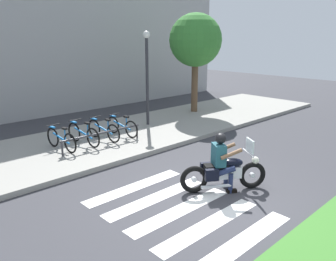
{
  "coord_description": "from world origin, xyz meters",
  "views": [
    {
      "loc": [
        -5.71,
        -4.54,
        3.61
      ],
      "look_at": [
        0.45,
        2.01,
        1.08
      ],
      "focal_mm": 35.78,
      "sensor_mm": 36.0,
      "label": 1
    }
  ],
  "objects_px": {
    "bicycle_1": "(83,134)",
    "street_lamp": "(147,70)",
    "motorcycle": "(224,172)",
    "bicycle_0": "(61,139)",
    "bike_rack": "(103,134)",
    "rider": "(222,158)",
    "bicycle_3": "(122,126)",
    "bicycle_2": "(103,130)",
    "tree_near_rack": "(196,41)"
  },
  "relations": [
    {
      "from": "bicycle_1",
      "to": "street_lamp",
      "type": "bearing_deg",
      "value": 10.41
    },
    {
      "from": "motorcycle",
      "to": "bicycle_1",
      "type": "distance_m",
      "value": 5.18
    },
    {
      "from": "bicycle_0",
      "to": "bike_rack",
      "type": "xyz_separation_m",
      "value": [
        1.17,
        -0.55,
        0.06
      ]
    },
    {
      "from": "motorcycle",
      "to": "bike_rack",
      "type": "distance_m",
      "value": 4.58
    },
    {
      "from": "motorcycle",
      "to": "rider",
      "type": "xyz_separation_m",
      "value": [
        -0.06,
        0.04,
        0.37
      ]
    },
    {
      "from": "bike_rack",
      "to": "street_lamp",
      "type": "bearing_deg",
      "value": 21.83
    },
    {
      "from": "rider",
      "to": "bicycle_3",
      "type": "relative_size",
      "value": 0.91
    },
    {
      "from": "bicycle_2",
      "to": "bike_rack",
      "type": "distance_m",
      "value": 0.68
    },
    {
      "from": "bicycle_2",
      "to": "bicycle_3",
      "type": "height_order",
      "value": "bicycle_2"
    },
    {
      "from": "rider",
      "to": "bicycle_3",
      "type": "distance_m",
      "value": 5.12
    },
    {
      "from": "rider",
      "to": "bike_rack",
      "type": "distance_m",
      "value": 4.54
    },
    {
      "from": "rider",
      "to": "bike_rack",
      "type": "relative_size",
      "value": 0.5
    },
    {
      "from": "bicycle_1",
      "to": "bicycle_3",
      "type": "xyz_separation_m",
      "value": [
        1.56,
        0.0,
        -0.02
      ]
    },
    {
      "from": "bicycle_3",
      "to": "motorcycle",
      "type": "bearing_deg",
      "value": -97.39
    },
    {
      "from": "tree_near_rack",
      "to": "street_lamp",
      "type": "bearing_deg",
      "value": -172.94
    },
    {
      "from": "bicycle_2",
      "to": "tree_near_rack",
      "type": "xyz_separation_m",
      "value": [
        5.73,
        1.0,
        2.92
      ]
    },
    {
      "from": "rider",
      "to": "bicycle_1",
      "type": "xyz_separation_m",
      "value": [
        -0.83,
        5.06,
        -0.33
      ]
    },
    {
      "from": "bicycle_0",
      "to": "bicycle_3",
      "type": "bearing_deg",
      "value": 0.01
    },
    {
      "from": "bicycle_2",
      "to": "motorcycle",
      "type": "bearing_deg",
      "value": -88.7
    },
    {
      "from": "bicycle_2",
      "to": "tree_near_rack",
      "type": "relative_size",
      "value": 0.36
    },
    {
      "from": "motorcycle",
      "to": "bicycle_2",
      "type": "relative_size",
      "value": 1.11
    },
    {
      "from": "bike_rack",
      "to": "bicycle_0",
      "type": "bearing_deg",
      "value": 154.61
    },
    {
      "from": "rider",
      "to": "bicycle_0",
      "type": "distance_m",
      "value": 5.32
    },
    {
      "from": "bicycle_3",
      "to": "street_lamp",
      "type": "relative_size",
      "value": 0.42
    },
    {
      "from": "bicycle_2",
      "to": "bicycle_3",
      "type": "xyz_separation_m",
      "value": [
        0.78,
        0.0,
        -0.01
      ]
    },
    {
      "from": "motorcycle",
      "to": "street_lamp",
      "type": "height_order",
      "value": "street_lamp"
    },
    {
      "from": "bicycle_1",
      "to": "bicycle_2",
      "type": "relative_size",
      "value": 1.01
    },
    {
      "from": "street_lamp",
      "to": "tree_near_rack",
      "type": "xyz_separation_m",
      "value": [
        3.23,
        0.4,
        1.07
      ]
    },
    {
      "from": "motorcycle",
      "to": "bicycle_2",
      "type": "height_order",
      "value": "motorcycle"
    },
    {
      "from": "street_lamp",
      "to": "bicycle_2",
      "type": "bearing_deg",
      "value": -166.45
    },
    {
      "from": "tree_near_rack",
      "to": "bicycle_3",
      "type": "bearing_deg",
      "value": -168.56
    },
    {
      "from": "bike_rack",
      "to": "tree_near_rack",
      "type": "bearing_deg",
      "value": 14.27
    },
    {
      "from": "motorcycle",
      "to": "bicycle_2",
      "type": "distance_m",
      "value": 5.11
    },
    {
      "from": "street_lamp",
      "to": "bicycle_3",
      "type": "bearing_deg",
      "value": -160.72
    },
    {
      "from": "bicycle_0",
      "to": "bicycle_2",
      "type": "distance_m",
      "value": 1.56
    },
    {
      "from": "bicycle_1",
      "to": "bicycle_2",
      "type": "xyz_separation_m",
      "value": [
        0.78,
        0.0,
        -0.01
      ]
    },
    {
      "from": "bike_rack",
      "to": "street_lamp",
      "type": "relative_size",
      "value": 0.77
    },
    {
      "from": "rider",
      "to": "bicycle_1",
      "type": "relative_size",
      "value": 0.86
    },
    {
      "from": "motorcycle",
      "to": "tree_near_rack",
      "type": "bearing_deg",
      "value": 47.43
    },
    {
      "from": "motorcycle",
      "to": "bicycle_3",
      "type": "relative_size",
      "value": 1.16
    },
    {
      "from": "rider",
      "to": "bicycle_0",
      "type": "height_order",
      "value": "rider"
    },
    {
      "from": "rider",
      "to": "bike_rack",
      "type": "xyz_separation_m",
      "value": [
        -0.44,
        4.51,
        -0.28
      ]
    },
    {
      "from": "bicycle_2",
      "to": "street_lamp",
      "type": "bearing_deg",
      "value": 13.55
    },
    {
      "from": "motorcycle",
      "to": "tree_near_rack",
      "type": "height_order",
      "value": "tree_near_rack"
    },
    {
      "from": "bicycle_3",
      "to": "rider",
      "type": "bearing_deg",
      "value": -98.14
    },
    {
      "from": "street_lamp",
      "to": "motorcycle",
      "type": "bearing_deg",
      "value": -112.64
    },
    {
      "from": "rider",
      "to": "bicycle_3",
      "type": "bearing_deg",
      "value": 81.86
    },
    {
      "from": "motorcycle",
      "to": "bicycle_1",
      "type": "height_order",
      "value": "motorcycle"
    },
    {
      "from": "rider",
      "to": "tree_near_rack",
      "type": "xyz_separation_m",
      "value": [
        5.67,
        6.06,
        2.58
      ]
    },
    {
      "from": "bicycle_2",
      "to": "street_lamp",
      "type": "relative_size",
      "value": 0.44
    }
  ]
}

